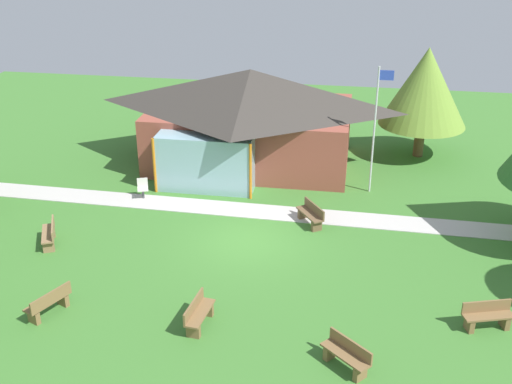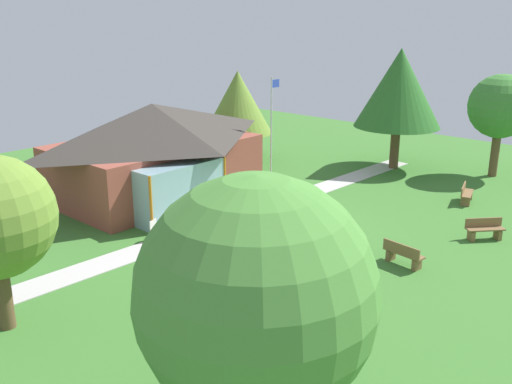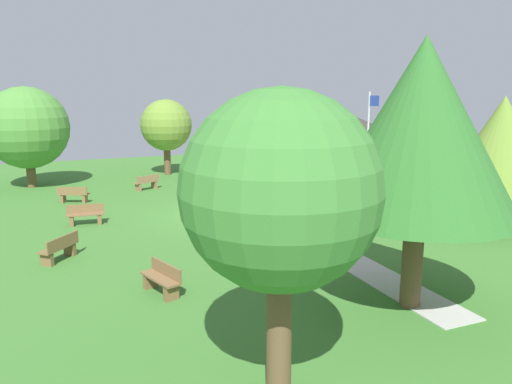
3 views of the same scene
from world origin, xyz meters
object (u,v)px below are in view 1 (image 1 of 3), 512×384
at_px(flagpole, 375,125).
at_px(tree_behind_pavilion_right, 425,87).
at_px(bench_mid_left, 50,234).
at_px(bench_front_left, 49,303).
at_px(bench_front_right, 346,355).
at_px(patio_chair_west, 143,189).
at_px(bench_rear_near_path, 311,215).
at_px(pavilion, 249,116).
at_px(bench_lawn_far_right, 487,316).
at_px(bench_front_center, 198,314).

height_order(flagpole, tree_behind_pavilion_right, flagpole).
xyz_separation_m(bench_mid_left, bench_front_left, (1.93, -4.06, 0.00)).
distance_m(bench_front_right, patio_chair_west, 12.89).
distance_m(bench_rear_near_path, bench_front_left, 10.25).
bearing_deg(flagpole, tree_behind_pavilion_right, 63.64).
height_order(pavilion, bench_lawn_far_right, pavilion).
bearing_deg(patio_chair_west, bench_front_right, 113.79).
height_order(bench_front_right, bench_front_left, same).
bearing_deg(tree_behind_pavilion_right, patio_chair_west, -149.67).
xyz_separation_m(pavilion, bench_front_left, (-3.88, -13.05, -1.93)).
xyz_separation_m(bench_front_center, bench_front_right, (4.37, -1.18, 0.00)).
distance_m(pavilion, patio_chair_west, 6.26).
xyz_separation_m(flagpole, bench_front_center, (-5.01, -10.45, -2.62)).
relative_size(bench_front_left, tree_behind_pavilion_right, 0.29).
bearing_deg(pavilion, bench_rear_near_path, -59.61).
height_order(pavilion, bench_front_center, pavilion).
bearing_deg(patio_chair_west, bench_front_center, 99.03).
bearing_deg(bench_front_left, bench_mid_left, 49.85).
distance_m(pavilion, bench_front_left, 13.75).
distance_m(bench_front_center, bench_front_left, 4.60).
distance_m(pavilion, flagpole, 6.26).
distance_m(bench_front_left, tree_behind_pavilion_right, 19.62).
relative_size(bench_rear_near_path, bench_front_left, 0.97).
xyz_separation_m(pavilion, bench_rear_near_path, (3.45, -5.89, -1.93)).
height_order(flagpole, bench_front_left, flagpole).
distance_m(bench_front_center, patio_chair_west, 9.35).
bearing_deg(bench_front_center, tree_behind_pavilion_right, 161.19).
bearing_deg(bench_front_left, bench_lawn_far_right, -59.17).
bearing_deg(bench_front_left, bench_front_center, -63.25).
bearing_deg(bench_lawn_far_right, flagpole, -86.93).
xyz_separation_m(bench_front_right, tree_behind_pavilion_right, (2.94, 16.28, 3.05)).
bearing_deg(flagpole, bench_front_left, -132.11).
height_order(bench_front_left, patio_chair_west, patio_chair_west).
xyz_separation_m(pavilion, bench_lawn_far_right, (9.11, -11.60, -1.93)).
distance_m(bench_mid_left, bench_rear_near_path, 9.76).
relative_size(bench_front_center, tree_behind_pavilion_right, 0.29).
height_order(bench_mid_left, bench_rear_near_path, same).
bearing_deg(bench_lawn_far_right, bench_front_left, -10.73).
height_order(bench_front_left, tree_behind_pavilion_right, tree_behind_pavilion_right).
height_order(flagpole, patio_chair_west, flagpole).
distance_m(flagpole, patio_chair_west, 10.06).
bearing_deg(bench_front_center, bench_front_right, 81.96).
distance_m(flagpole, bench_lawn_far_right, 10.13).
xyz_separation_m(flagpole, bench_front_left, (-9.61, -10.63, -2.62)).
relative_size(flagpole, bench_mid_left, 3.53).
distance_m(bench_front_center, bench_front_right, 4.53).
relative_size(bench_rear_near_path, tree_behind_pavilion_right, 0.28).
relative_size(flagpole, bench_lawn_far_right, 3.50).
bearing_deg(patio_chair_west, flagpole, 173.87).
xyz_separation_m(pavilion, bench_mid_left, (-5.80, -9.00, -1.93)).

